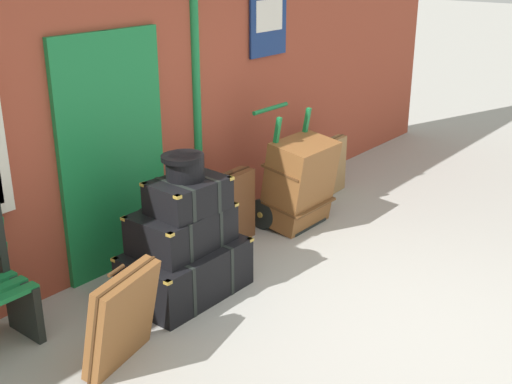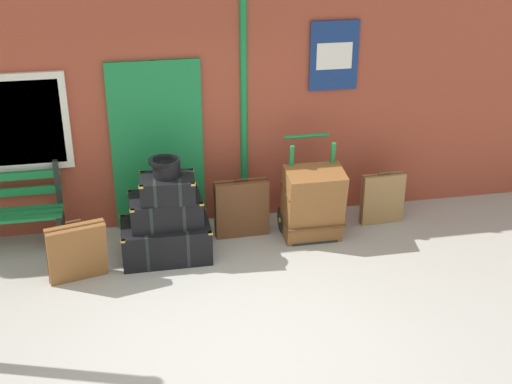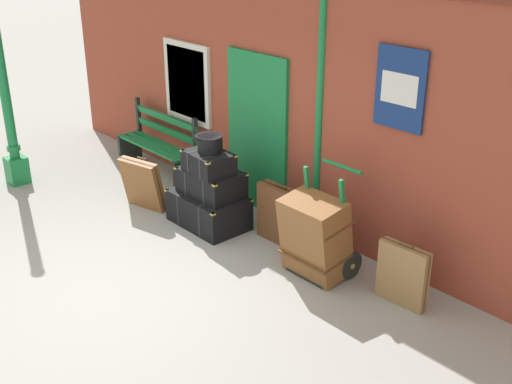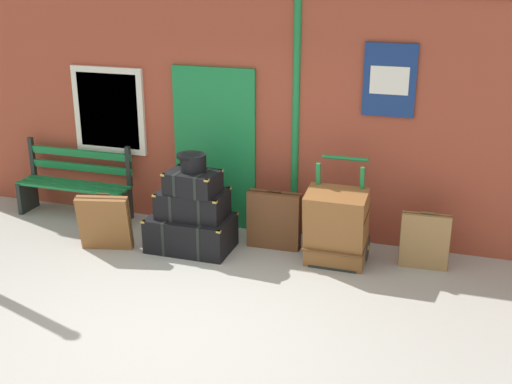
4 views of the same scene
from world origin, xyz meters
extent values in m
plane|color=#A3A099|center=(0.00, 0.00, 0.00)|extent=(60.00, 60.00, 0.00)
cube|color=#9E422D|center=(0.00, 2.60, 1.60)|extent=(10.40, 0.30, 3.20)
cube|color=#197A3D|center=(-0.56, 2.43, 1.05)|extent=(1.10, 0.05, 2.10)
cube|color=#0F4924|center=(-0.56, 2.41, 1.05)|extent=(0.06, 0.02, 2.10)
cylinder|color=#197A3D|center=(0.50, 2.45, 1.60)|extent=(0.09, 0.09, 3.14)
cube|color=navy|center=(1.60, 2.43, 2.05)|extent=(0.60, 0.02, 0.84)
cube|color=white|center=(1.60, 2.41, 2.05)|extent=(0.44, 0.01, 0.32)
cube|color=black|center=(-1.76, 2.10, 0.23)|extent=(0.06, 0.40, 0.45)
cube|color=black|center=(-1.76, 2.30, 0.73)|extent=(0.06, 0.06, 0.56)
cube|color=black|center=(-0.57, 1.60, 0.21)|extent=(1.00, 0.64, 0.42)
cube|color=black|center=(-0.79, 1.60, 0.21)|extent=(0.04, 0.65, 0.43)
cube|color=black|center=(-0.34, 1.60, 0.21)|extent=(0.04, 0.65, 0.43)
cube|color=#B79338|center=(-1.05, 1.30, 0.41)|extent=(0.05, 0.05, 0.02)
cube|color=#B79338|center=(-0.09, 1.30, 0.41)|extent=(0.05, 0.05, 0.02)
cube|color=#B79338|center=(-1.05, 1.90, 0.41)|extent=(0.05, 0.05, 0.02)
cube|color=#B79338|center=(-0.09, 1.90, 0.41)|extent=(0.05, 0.05, 0.02)
cube|color=silver|center=(-0.55, 1.29, 0.21)|extent=(0.36, 0.01, 0.10)
cube|color=black|center=(-0.55, 1.64, 0.58)|extent=(0.81, 0.56, 0.32)
cube|color=black|center=(-0.73, 1.64, 0.58)|extent=(0.05, 0.55, 0.33)
cube|color=black|center=(-0.37, 1.64, 0.58)|extent=(0.05, 0.55, 0.33)
cube|color=#B79338|center=(-0.92, 1.38, 0.73)|extent=(0.05, 0.05, 0.02)
cube|color=#B79338|center=(-0.16, 1.40, 0.73)|extent=(0.05, 0.05, 0.02)
cube|color=#B79338|center=(-0.93, 1.88, 0.73)|extent=(0.05, 0.05, 0.02)
cube|color=#B79338|center=(-0.17, 1.90, 0.73)|extent=(0.05, 0.05, 0.02)
cube|color=black|center=(-0.51, 1.59, 0.87)|extent=(0.63, 0.48, 0.26)
cube|color=black|center=(-0.65, 1.60, 0.87)|extent=(0.06, 0.45, 0.27)
cube|color=black|center=(-0.38, 1.58, 0.87)|extent=(0.06, 0.45, 0.27)
cube|color=#B79338|center=(-0.81, 1.41, 0.99)|extent=(0.05, 0.05, 0.02)
cube|color=#B79338|center=(-0.25, 1.37, 0.99)|extent=(0.05, 0.05, 0.02)
cube|color=#B79338|center=(-0.78, 1.81, 0.99)|extent=(0.05, 0.05, 0.02)
cube|color=#B79338|center=(-0.22, 1.77, 0.99)|extent=(0.05, 0.05, 0.02)
cylinder|color=black|center=(-0.51, 1.61, 1.10)|extent=(0.31, 0.31, 0.21)
cylinder|color=black|center=(-0.55, 1.61, 1.19)|extent=(0.32, 0.32, 0.04)
cube|color=black|center=(1.20, 1.68, 0.01)|extent=(0.56, 0.28, 0.03)
cube|color=#197A3D|center=(0.95, 1.88, 0.59)|extent=(0.04, 0.24, 1.19)
cube|color=#197A3D|center=(1.45, 1.88, 0.59)|extent=(0.04, 0.24, 1.19)
cylinder|color=#197A3D|center=(1.20, 2.08, 1.18)|extent=(0.54, 0.04, 0.04)
cylinder|color=black|center=(0.88, 1.94, 0.16)|extent=(0.04, 0.32, 0.32)
cylinder|color=#B79338|center=(0.88, 1.94, 0.16)|extent=(0.07, 0.06, 0.06)
cylinder|color=black|center=(1.52, 1.94, 0.16)|extent=(0.04, 0.32, 0.32)
cylinder|color=#B79338|center=(1.52, 1.94, 0.16)|extent=(0.07, 0.06, 0.06)
cube|color=brown|center=(1.20, 1.70, 0.47)|extent=(0.68, 0.56, 0.94)
cube|color=brown|center=(1.20, 1.70, 0.27)|extent=(0.70, 0.46, 0.09)
cube|color=brown|center=(1.20, 1.70, 0.66)|extent=(0.70, 0.46, 0.09)
cube|color=olive|center=(2.18, 1.95, 0.33)|extent=(0.55, 0.15, 0.65)
cylinder|color=brown|center=(2.18, 1.95, 0.67)|extent=(0.16, 0.04, 0.03)
cube|color=brown|center=(2.18, 1.95, 0.33)|extent=(0.56, 0.05, 0.66)
cube|color=brown|center=(0.38, 1.96, 0.35)|extent=(0.65, 0.19, 0.71)
cylinder|color=#3A2112|center=(0.38, 1.96, 0.73)|extent=(0.16, 0.03, 0.03)
cube|color=#351E10|center=(0.38, 1.96, 0.35)|extent=(0.66, 0.04, 0.72)
cube|color=brown|center=(-1.54, 1.24, 0.36)|extent=(0.67, 0.41, 0.71)
cylinder|color=#4F3018|center=(-1.54, 1.26, 0.72)|extent=(0.16, 0.06, 0.03)
cube|color=#482C16|center=(-1.54, 1.24, 0.36)|extent=(0.65, 0.31, 0.70)
camera|label=1|loc=(-3.98, -1.89, 2.75)|focal=45.99mm
camera|label=2|loc=(-0.89, -5.48, 4.08)|focal=48.84mm
camera|label=3|loc=(5.34, -2.85, 3.64)|focal=44.71mm
camera|label=4|loc=(2.45, -5.13, 3.35)|focal=45.88mm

